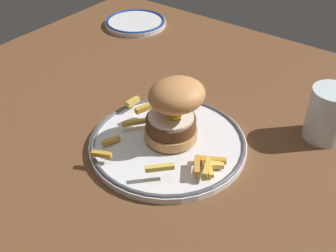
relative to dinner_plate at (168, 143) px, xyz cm
name	(u,v)px	position (x,y,z in cm)	size (l,w,h in cm)	color
ground_plane	(168,150)	(-0.80, 0.99, -2.84)	(116.59, 106.05, 4.00)	brown
dinner_plate	(168,143)	(0.00, 0.00, 0.00)	(28.15, 28.15, 1.60)	silver
burger	(174,109)	(0.33, 1.16, 6.77)	(11.97, 11.57, 12.07)	tan
fries_pile	(171,141)	(1.50, -1.27, 1.88)	(23.95, 24.80, 2.95)	gold
water_glass	(327,117)	(21.20, 19.48, 3.54)	(7.43, 7.43, 10.04)	silver
side_plate	(135,22)	(-39.06, 37.10, 0.00)	(17.06, 17.06, 1.60)	silver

